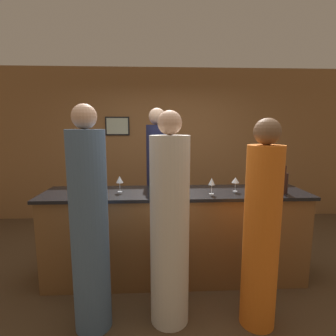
{
  "coord_description": "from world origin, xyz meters",
  "views": [
    {
      "loc": [
        -0.21,
        -2.83,
        1.73
      ],
      "look_at": [
        -0.08,
        0.1,
        1.27
      ],
      "focal_mm": 28.0,
      "sensor_mm": 36.0,
      "label": 1
    }
  ],
  "objects": [
    {
      "name": "wine_glass_0",
      "position": [
        -0.78,
        -0.26,
        1.13
      ],
      "size": [
        0.08,
        0.08,
        0.15
      ],
      "color": "silver",
      "rests_on": "bar_counter"
    },
    {
      "name": "wine_bottle_1",
      "position": [
        -0.25,
        -0.16,
        1.15
      ],
      "size": [
        0.07,
        0.07,
        0.3
      ],
      "color": "#19381E",
      "rests_on": "bar_counter"
    },
    {
      "name": "bar_counter",
      "position": [
        0.0,
        0.0,
        0.51
      ],
      "size": [
        2.92,
        0.65,
        1.02
      ],
      "color": "brown",
      "rests_on": "ground_plane"
    },
    {
      "name": "guest_1",
      "position": [
        -0.77,
        -0.73,
        0.9
      ],
      "size": [
        0.31,
        0.31,
        1.91
      ],
      "color": "#4C6B93",
      "rests_on": "ground_plane"
    },
    {
      "name": "bartender",
      "position": [
        -0.2,
        0.73,
        0.95
      ],
      "size": [
        0.3,
        0.3,
        1.98
      ],
      "rotation": [
        0.0,
        0.0,
        3.14
      ],
      "color": "#1E234C",
      "rests_on": "ground_plane"
    },
    {
      "name": "wine_bottle_2",
      "position": [
        1.16,
        -0.14,
        1.14
      ],
      "size": [
        0.08,
        0.08,
        0.3
      ],
      "color": "black",
      "rests_on": "bar_counter"
    },
    {
      "name": "wine_glass_2",
      "position": [
        0.38,
        -0.13,
        1.16
      ],
      "size": [
        0.07,
        0.07,
        0.18
      ],
      "color": "silver",
      "rests_on": "bar_counter"
    },
    {
      "name": "wine_bottle_0",
      "position": [
        -0.05,
        -0.03,
        1.13
      ],
      "size": [
        0.07,
        0.07,
        0.27
      ],
      "color": "black",
      "rests_on": "bar_counter"
    },
    {
      "name": "guest_0",
      "position": [
        -0.1,
        -0.68,
        0.87
      ],
      "size": [
        0.34,
        0.34,
        1.87
      ],
      "color": "silver",
      "rests_on": "ground_plane"
    },
    {
      "name": "wine_glass_1",
      "position": [
        -0.62,
        0.01,
        1.16
      ],
      "size": [
        0.08,
        0.08,
        0.18
      ],
      "color": "silver",
      "rests_on": "bar_counter"
    },
    {
      "name": "guest_2",
      "position": [
        0.67,
        -0.76,
        0.85
      ],
      "size": [
        0.3,
        0.3,
        1.8
      ],
      "color": "orange",
      "rests_on": "ground_plane"
    },
    {
      "name": "back_wall",
      "position": [
        -0.0,
        2.13,
        1.4
      ],
      "size": [
        8.0,
        0.08,
        2.8
      ],
      "color": "olive",
      "rests_on": "ground_plane"
    },
    {
      "name": "wine_glass_3",
      "position": [
        0.66,
        -0.03,
        1.15
      ],
      "size": [
        0.08,
        0.08,
        0.16
      ],
      "color": "silver",
      "rests_on": "bar_counter"
    },
    {
      "name": "ground_plane",
      "position": [
        0.0,
        0.0,
        0.0
      ],
      "size": [
        14.0,
        14.0,
        0.0
      ],
      "primitive_type": "plane",
      "color": "#4C3823"
    }
  ]
}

